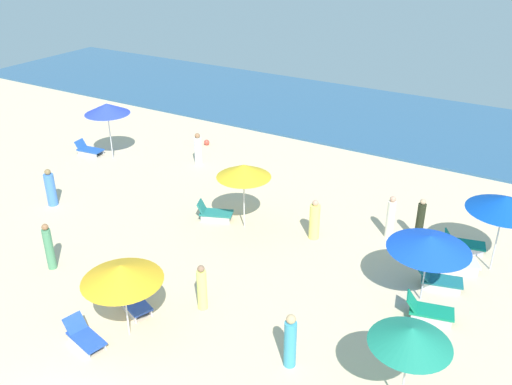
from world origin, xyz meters
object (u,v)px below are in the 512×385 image
(beachgoer_5, at_px, (420,221))
(umbrella_2, at_px, (107,109))
(umbrella_5, at_px, (430,243))
(beachgoer_6, at_px, (49,247))
(umbrella_0, at_px, (505,204))
(beach_ball_1, at_px, (207,142))
(beachgoer_1, at_px, (315,221))
(beachgoer_0, at_px, (198,150))
(umbrella_3, at_px, (411,336))
(lounge_chair_5_1, at_px, (428,310))
(lounge_chair_0_1, at_px, (455,264))
(umbrella_4, at_px, (244,171))
(beachgoer_2, at_px, (290,342))
(beachgoer_4, at_px, (51,189))
(lounge_chair_1_0, at_px, (84,336))
(lounge_chair_4_0, at_px, (214,213))
(umbrella_1, at_px, (122,273))
(beachgoer_3, at_px, (391,218))
(lounge_chair_2_0, at_px, (89,149))
(beachgoer_7, at_px, (202,288))
(lounge_chair_1_1, at_px, (134,302))
(lounge_chair_5_0, at_px, (438,280))

(beachgoer_5, bearing_deg, umbrella_2, 19.09)
(umbrella_5, height_order, beachgoer_6, umbrella_5)
(umbrella_0, relative_size, beach_ball_1, 9.48)
(beachgoer_1, bearing_deg, beachgoer_0, 81.45)
(umbrella_3, distance_m, lounge_chair_5_1, 4.08)
(beachgoer_0, bearing_deg, beachgoer_6, -167.00)
(lounge_chair_0_1, xyz_separation_m, lounge_chair_5_1, (-0.10, -2.89, 0.01))
(umbrella_4, xyz_separation_m, beachgoer_6, (-4.06, -5.60, -1.52))
(lounge_chair_0_1, distance_m, beachgoer_2, 7.14)
(beachgoer_4, bearing_deg, umbrella_5, -71.99)
(lounge_chair_0_1, relative_size, umbrella_5, 0.63)
(umbrella_0, xyz_separation_m, umbrella_5, (-1.54, -2.77, -0.45))
(umbrella_3, xyz_separation_m, beachgoer_2, (-2.91, -0.11, -1.41))
(lounge_chair_1_0, height_order, beachgoer_6, beachgoer_6)
(lounge_chair_0_1, relative_size, lounge_chair_4_0, 1.06)
(lounge_chair_4_0, relative_size, beachgoer_6, 0.86)
(umbrella_2, distance_m, beachgoer_1, 11.84)
(umbrella_1, relative_size, beachgoer_5, 1.37)
(beachgoer_2, bearing_deg, beachgoer_3, 51.56)
(lounge_chair_2_0, xyz_separation_m, lounge_chair_5_1, (17.79, -3.95, 0.03))
(lounge_chair_2_0, distance_m, lounge_chair_4_0, 9.35)
(umbrella_3, distance_m, umbrella_5, 4.47)
(beachgoer_0, xyz_separation_m, beachgoer_7, (6.51, -8.71, -0.00))
(beachgoer_0, xyz_separation_m, beachgoer_1, (7.62, -3.34, -0.01))
(umbrella_0, bearing_deg, lounge_chair_0_1, -145.86)
(lounge_chair_2_0, relative_size, beachgoer_7, 0.92)
(lounge_chair_0_1, xyz_separation_m, umbrella_4, (-7.50, -1.10, 2.05))
(lounge_chair_4_0, bearing_deg, beachgoer_0, 20.23)
(lounge_chair_2_0, bearing_deg, umbrella_3, -119.62)
(umbrella_5, bearing_deg, beachgoer_0, 157.63)
(beachgoer_1, bearing_deg, beachgoer_6, 148.16)
(lounge_chair_5_1, xyz_separation_m, beachgoer_5, (-1.48, 4.14, 0.53))
(umbrella_2, height_order, beachgoer_7, umbrella_2)
(umbrella_1, bearing_deg, beachgoer_4, 151.91)
(umbrella_4, height_order, beachgoer_2, umbrella_4)
(umbrella_4, relative_size, beachgoer_6, 1.52)
(lounge_chair_1_1, height_order, beach_ball_1, lounge_chair_1_1)
(lounge_chair_5_1, distance_m, beachgoer_5, 4.42)
(lounge_chair_2_0, xyz_separation_m, beachgoer_2, (15.21, -7.66, 0.53))
(beachgoer_1, height_order, beach_ball_1, beachgoer_1)
(umbrella_0, xyz_separation_m, beachgoer_0, (-13.54, 2.16, -1.75))
(lounge_chair_5_0, height_order, beachgoer_1, beachgoer_1)
(umbrella_1, xyz_separation_m, lounge_chair_5_0, (6.85, 6.67, -1.80))
(umbrella_5, bearing_deg, lounge_chair_4_0, 173.95)
(umbrella_0, relative_size, beachgoer_5, 1.61)
(umbrella_0, height_order, umbrella_3, umbrella_0)
(umbrella_5, height_order, beachgoer_7, umbrella_5)
(lounge_chair_5_0, distance_m, beach_ball_1, 14.73)
(lounge_chair_0_1, distance_m, umbrella_5, 2.77)
(umbrella_1, relative_size, beachgoer_0, 1.50)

